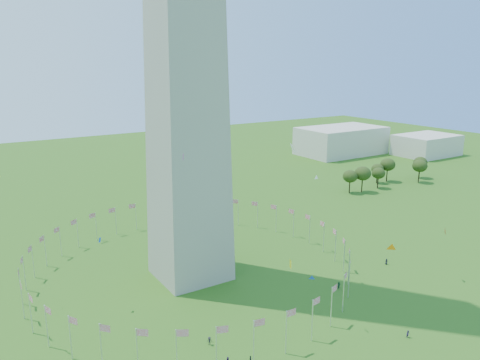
% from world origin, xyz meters
% --- Properties ---
extents(flag_ring, '(80.24, 80.24, 9.00)m').
position_xyz_m(flag_ring, '(-0.00, 50.00, 4.50)').
color(flag_ring, silver).
rests_on(flag_ring, ground).
extents(gov_building_east_a, '(50.00, 30.00, 16.00)m').
position_xyz_m(gov_building_east_a, '(150.00, 150.00, 8.00)').
color(gov_building_east_a, beige).
rests_on(gov_building_east_a, ground).
extents(gov_building_east_b, '(35.00, 25.00, 12.00)m').
position_xyz_m(gov_building_east_b, '(190.00, 120.00, 6.00)').
color(gov_building_east_b, beige).
rests_on(gov_building_east_b, ground).
extents(kites_aloft, '(103.65, 78.54, 36.97)m').
position_xyz_m(kites_aloft, '(16.24, 21.28, 18.98)').
color(kites_aloft, orange).
rests_on(kites_aloft, ground).
extents(tree_line_east, '(53.46, 15.81, 10.85)m').
position_xyz_m(tree_line_east, '(114.79, 84.96, 5.04)').
color(tree_line_east, '#324918').
rests_on(tree_line_east, ground).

